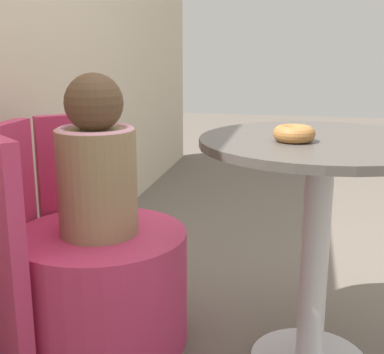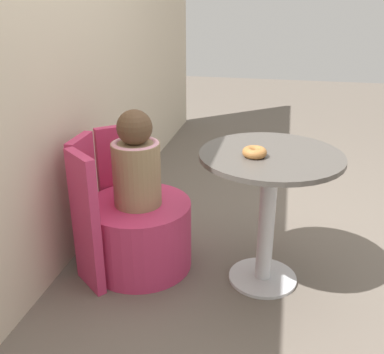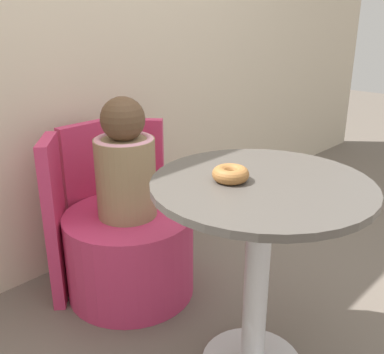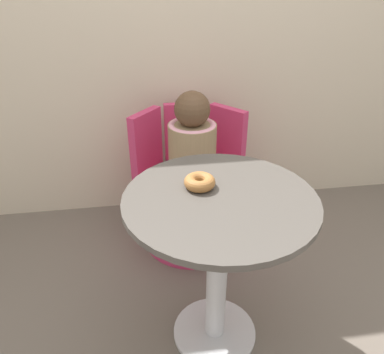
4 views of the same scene
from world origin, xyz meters
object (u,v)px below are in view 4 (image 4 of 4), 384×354
object	(u,v)px
tub_chair	(192,211)
donut	(200,182)
round_table	(219,238)
child_figure	(192,144)

from	to	relation	value
tub_chair	donut	world-z (taller)	donut
round_table	tub_chair	xyz separation A→B (m)	(0.00, 0.70, -0.35)
child_figure	donut	size ratio (longest dim) A/B	4.43
tub_chair	child_figure	size ratio (longest dim) A/B	1.11
round_table	child_figure	bearing A→B (deg)	89.86
round_table	child_figure	xyz separation A→B (m)	(0.00, 0.70, 0.08)
round_table	donut	world-z (taller)	donut
child_figure	donut	bearing A→B (deg)	-95.92
tub_chair	child_figure	world-z (taller)	child_figure
child_figure	round_table	bearing A→B (deg)	-90.14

